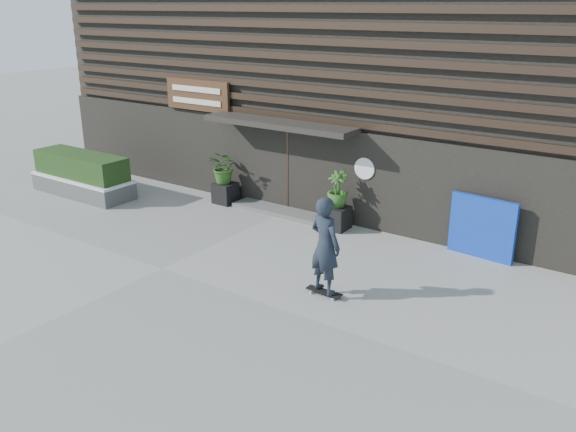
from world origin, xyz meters
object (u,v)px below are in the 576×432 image
Objects in this scene: raised_bed at (84,186)px; blue_tarp at (482,228)px; planter_pot_left at (225,193)px; skateboarder at (325,246)px; planter_pot_right at (337,218)px.

raised_bed is 11.82m from blue_tarp.
planter_pot_left is 0.29× the size of skateboarder.
skateboarder is at bearing -63.21° from planter_pot_right.
raised_bed is 9.84m from skateboarder.
raised_bed is at bearing -163.93° from blue_tarp.
skateboarder is at bearing -9.22° from raised_bed.
planter_pot_right is 0.29× the size of skateboarder.
planter_pot_left is at bearing 180.00° from planter_pot_right.
skateboarder reaches higher than raised_bed.
planter_pot_right is 0.17× the size of raised_bed.
skateboarder is at bearing -31.79° from planter_pot_left.
planter_pot_right is at bearing 13.15° from raised_bed.
planter_pot_left is 7.48m from blue_tarp.
skateboarder reaches higher than planter_pot_left.
skateboarder reaches higher than blue_tarp.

